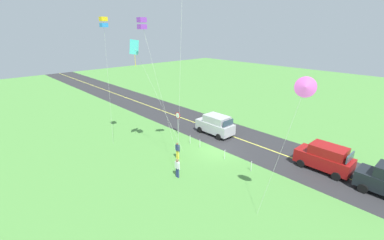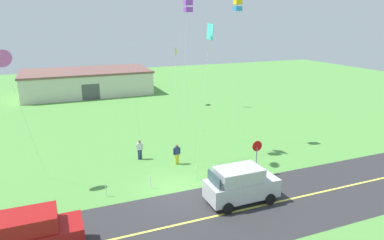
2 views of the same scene
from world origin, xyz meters
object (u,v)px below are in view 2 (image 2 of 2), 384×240
(person_adult_near, at_px, (177,154))
(kite_orange_near, at_px, (210,34))
(kite_red_low, at_px, (188,7))
(car_parked_west_near, at_px, (32,235))
(person_adult_companion, at_px, (140,149))
(stop_sign, at_px, (257,151))
(kite_pink_drift, at_px, (2,59))
(warehouse_distant, at_px, (87,82))
(kite_cyan_top, at_px, (238,6))
(car_suv_foreground, at_px, (241,184))
(kite_green_far, at_px, (176,52))

(person_adult_near, relative_size, kite_orange_near, 0.15)
(person_adult_near, distance_m, kite_red_low, 11.07)
(car_parked_west_near, relative_size, person_adult_companion, 2.75)
(stop_sign, relative_size, kite_pink_drift, 0.28)
(kite_red_low, height_order, warehouse_distant, kite_red_low)
(person_adult_companion, height_order, warehouse_distant, warehouse_distant)
(car_parked_west_near, xyz_separation_m, kite_cyan_top, (16.32, 10.50, 10.64))
(kite_red_low, bearing_deg, car_suv_foreground, -90.57)
(stop_sign, xyz_separation_m, kite_pink_drift, (-15.50, 4.33, 6.66))
(kite_red_low, bearing_deg, person_adult_near, -132.06)
(kite_pink_drift, xyz_separation_m, warehouse_distant, (7.53, 30.27, -6.70))
(car_parked_west_near, bearing_deg, kite_red_low, 39.64)
(kite_green_far, xyz_separation_m, warehouse_distant, (-10.02, 12.22, -5.04))
(person_adult_companion, relative_size, warehouse_distant, 0.09)
(car_parked_west_near, bearing_deg, kite_pink_drift, 96.98)
(kite_red_low, relative_size, warehouse_distant, 0.66)
(car_parked_west_near, bearing_deg, person_adult_near, 37.97)
(car_suv_foreground, relative_size, person_adult_near, 2.75)
(warehouse_distant, bearing_deg, kite_red_low, -80.00)
(person_adult_companion, xyz_separation_m, kite_cyan_top, (8.81, 0.74, 10.93))
(stop_sign, height_order, person_adult_near, stop_sign)
(kite_pink_drift, bearing_deg, stop_sign, -15.62)
(person_adult_companion, relative_size, kite_cyan_top, 0.13)
(kite_red_low, xyz_separation_m, kite_green_far, (4.94, 16.58, -4.84))
(car_parked_west_near, xyz_separation_m, kite_orange_near, (13.31, 9.36, 8.47))
(stop_sign, xyz_separation_m, kite_green_far, (2.05, 22.38, 5.00))
(car_suv_foreground, relative_size, kite_orange_near, 0.42)
(car_parked_west_near, xyz_separation_m, kite_red_low, (11.61, 9.62, 10.49))
(car_suv_foreground, xyz_separation_m, person_adult_companion, (-4.01, 8.92, -0.29))
(warehouse_distant, bearing_deg, person_adult_companion, -88.04)
(kite_green_far, relative_size, kite_orange_near, 0.70)
(person_adult_near, xyz_separation_m, kite_orange_near, (3.40, 1.62, 8.76))
(warehouse_distant, bearing_deg, kite_orange_near, -76.87)
(car_suv_foreground, height_order, person_adult_near, car_suv_foreground)
(person_adult_companion, bearing_deg, stop_sign, -44.06)
(car_suv_foreground, height_order, kite_green_far, kite_green_far)
(car_parked_west_near, distance_m, person_adult_near, 12.57)
(kite_cyan_top, bearing_deg, kite_pink_drift, -172.28)
(kite_green_far, height_order, kite_orange_near, kite_orange_near)
(car_suv_foreground, distance_m, kite_pink_drift, 16.23)
(warehouse_distant, bearing_deg, person_adult_near, -83.73)
(kite_pink_drift, bearing_deg, kite_cyan_top, 7.72)
(kite_red_low, bearing_deg, car_parked_west_near, -140.36)
(kite_green_far, bearing_deg, kite_orange_near, -100.90)
(kite_orange_near, height_order, kite_cyan_top, kite_cyan_top)
(kite_orange_near, bearing_deg, kite_red_low, 171.25)
(person_adult_companion, height_order, kite_orange_near, kite_orange_near)
(car_parked_west_near, xyz_separation_m, stop_sign, (14.50, 3.82, 0.65))
(person_adult_near, xyz_separation_m, warehouse_distant, (-3.37, 30.68, 0.89))
(stop_sign, bearing_deg, kite_red_low, 116.50)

